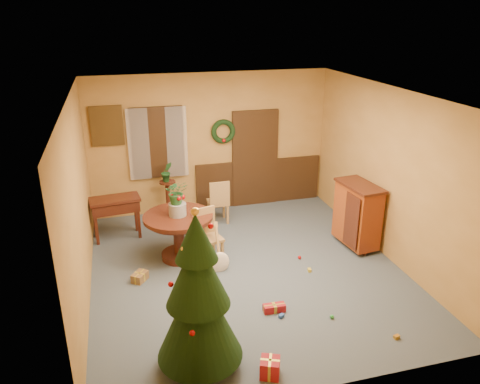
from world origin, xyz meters
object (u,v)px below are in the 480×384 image
object	(u,v)px
chair_near	(207,233)
writing_desk	(115,208)
dining_table	(179,228)
christmas_tree	(198,297)
sideboard	(357,213)

from	to	relation	value
chair_near	writing_desk	xyz separation A→B (m)	(-1.48, 1.28, 0.10)
dining_table	christmas_tree	xyz separation A→B (m)	(-0.14, -2.73, 0.43)
dining_table	christmas_tree	distance (m)	2.77
dining_table	writing_desk	world-z (taller)	dining_table
writing_desk	chair_near	bearing A→B (deg)	-40.86
chair_near	sideboard	size ratio (longest dim) A/B	0.78
chair_near	christmas_tree	world-z (taller)	christmas_tree
chair_near	writing_desk	world-z (taller)	chair_near
christmas_tree	writing_desk	xyz separation A→B (m)	(-0.88, 3.82, -0.39)
chair_near	christmas_tree	size ratio (longest dim) A/B	0.45
chair_near	writing_desk	distance (m)	1.96
sideboard	chair_near	bearing A→B (deg)	175.85
chair_near	writing_desk	size ratio (longest dim) A/B	0.99
christmas_tree	dining_table	bearing A→B (deg)	87.01
dining_table	sideboard	bearing A→B (deg)	-6.88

